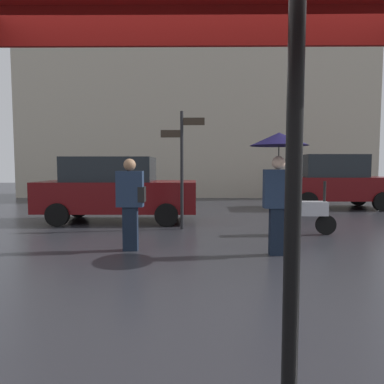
{
  "coord_description": "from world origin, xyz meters",
  "views": [
    {
      "loc": [
        -0.03,
        -2.8,
        1.57
      ],
      "look_at": [
        -0.09,
        3.98,
        1.06
      ],
      "focal_mm": 32.08,
      "sensor_mm": 36.0,
      "label": 1
    }
  ],
  "objects_px": {
    "pedestrian_with_umbrella": "(279,161)",
    "pedestrian_with_bag": "(131,199)",
    "parked_scooter": "(303,211)",
    "parked_car_right": "(334,181)",
    "street_signpost": "(182,158)",
    "parked_car_left": "(116,189)"
  },
  "relations": [
    {
      "from": "pedestrian_with_umbrella",
      "to": "parked_car_right",
      "type": "xyz_separation_m",
      "value": [
        3.75,
        6.87,
        -0.66
      ]
    },
    {
      "from": "parked_car_left",
      "to": "parked_scooter",
      "type": "bearing_deg",
      "value": -24.2
    },
    {
      "from": "pedestrian_with_umbrella",
      "to": "parked_car_right",
      "type": "bearing_deg",
      "value": 116.88
    },
    {
      "from": "street_signpost",
      "to": "parked_car_left",
      "type": "bearing_deg",
      "value": 148.34
    },
    {
      "from": "pedestrian_with_umbrella",
      "to": "parked_car_right",
      "type": "height_order",
      "value": "pedestrian_with_umbrella"
    },
    {
      "from": "parked_scooter",
      "to": "parked_car_left",
      "type": "height_order",
      "value": "parked_car_left"
    },
    {
      "from": "pedestrian_with_bag",
      "to": "parked_scooter",
      "type": "relative_size",
      "value": 1.19
    },
    {
      "from": "pedestrian_with_umbrella",
      "to": "pedestrian_with_bag",
      "type": "bearing_deg",
      "value": -131.12
    },
    {
      "from": "parked_scooter",
      "to": "parked_car_left",
      "type": "bearing_deg",
      "value": 150.9
    },
    {
      "from": "pedestrian_with_umbrella",
      "to": "street_signpost",
      "type": "relative_size",
      "value": 0.74
    },
    {
      "from": "parked_scooter",
      "to": "parked_car_right",
      "type": "xyz_separation_m",
      "value": [
        2.73,
        5.06,
        0.45
      ]
    },
    {
      "from": "parked_car_right",
      "to": "parked_car_left",
      "type": "bearing_deg",
      "value": -148.1
    },
    {
      "from": "parked_car_left",
      "to": "street_signpost",
      "type": "height_order",
      "value": "street_signpost"
    },
    {
      "from": "pedestrian_with_umbrella",
      "to": "street_signpost",
      "type": "distance_m",
      "value": 3.07
    },
    {
      "from": "pedestrian_with_bag",
      "to": "street_signpost",
      "type": "xyz_separation_m",
      "value": [
        0.87,
        2.19,
        0.8
      ]
    },
    {
      "from": "parked_car_left",
      "to": "parked_car_right",
      "type": "relative_size",
      "value": 1.1
    },
    {
      "from": "parked_car_left",
      "to": "parked_car_right",
      "type": "xyz_separation_m",
      "value": [
        7.44,
        3.2,
        0.08
      ]
    },
    {
      "from": "parked_car_left",
      "to": "pedestrian_with_bag",
      "type": "bearing_deg",
      "value": -75.39
    },
    {
      "from": "parked_scooter",
      "to": "parked_car_right",
      "type": "relative_size",
      "value": 0.36
    },
    {
      "from": "parked_car_left",
      "to": "parked_car_right",
      "type": "height_order",
      "value": "parked_car_right"
    },
    {
      "from": "pedestrian_with_umbrella",
      "to": "parked_scooter",
      "type": "relative_size",
      "value": 1.49
    },
    {
      "from": "pedestrian_with_bag",
      "to": "parked_scooter",
      "type": "distance_m",
      "value": 3.98
    }
  ]
}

